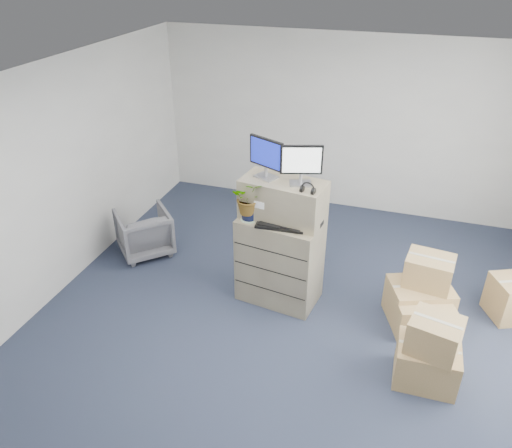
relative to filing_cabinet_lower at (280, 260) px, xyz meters
The scene contains 16 objects.
ground 0.97m from the filing_cabinet_lower, 68.54° to the right, with size 7.00×7.00×0.00m, color #232C3F.
wall_back 2.91m from the filing_cabinet_lower, 84.05° to the left, with size 6.00×0.02×2.80m, color silver.
filing_cabinet_lower is the anchor object (origin of this frame).
filing_cabinet_upper 0.80m from the filing_cabinet_lower, 81.69° to the left, with size 0.95×0.48×0.48m, color #83745A.
monitor_left 1.31m from the filing_cabinet_lower, 159.30° to the left, with size 0.44×0.27×0.47m.
monitor_right 1.30m from the filing_cabinet_lower, ahead, with size 0.45×0.24×0.45m.
headphones 1.13m from the filing_cabinet_lower, 24.24° to the right, with size 0.16×0.16×0.02m, color black.
keyboard 0.59m from the filing_cabinet_lower, 75.48° to the right, with size 0.56×0.23×0.03m, color black.
mouse 0.68m from the filing_cabinet_lower, 21.58° to the right, with size 0.10×0.06×0.03m, color silver.
water_bottle 0.71m from the filing_cabinet_lower, 13.27° to the left, with size 0.08×0.08×0.30m, color gray.
phone_dock 0.61m from the filing_cabinet_lower, 162.00° to the left, with size 0.07×0.06×0.13m.
external_drive 0.70m from the filing_cabinet_lower, ahead, with size 0.19×0.14×0.06m, color black.
tissue_box 0.74m from the filing_cabinet_lower, 17.05° to the left, with size 0.26×0.13×0.10m, color #3872C1.
potted_plant 0.87m from the filing_cabinet_lower, 164.07° to the right, with size 0.49×0.51×0.41m.
office_chair 2.16m from the filing_cabinet_lower, 168.93° to the left, with size 0.70×0.65×0.72m, color slate.
cardboard_boxes 1.98m from the filing_cabinet_lower, ahead, with size 2.00×2.07×0.84m.
Camera 1 is at (1.00, -4.15, 3.95)m, focal length 35.00 mm.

